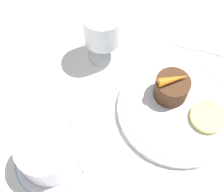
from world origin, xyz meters
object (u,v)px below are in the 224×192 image
(dinner_plate, at_px, (178,109))
(coffee_cup, at_px, (47,153))
(wine_glass, at_px, (102,30))
(fork, at_px, (205,50))
(dessert_cake, at_px, (172,87))

(dinner_plate, relative_size, coffee_cup, 1.88)
(wine_glass, bearing_deg, coffee_cup, -168.48)
(dinner_plate, bearing_deg, fork, 4.98)
(coffee_cup, bearing_deg, dinner_plate, -34.54)
(fork, height_order, dessert_cake, dessert_cake)
(coffee_cup, distance_m, dessert_cake, 0.26)
(wine_glass, distance_m, fork, 0.23)
(coffee_cup, relative_size, fork, 0.72)
(fork, xyz_separation_m, dessert_cake, (-0.14, 0.01, 0.03))
(coffee_cup, relative_size, wine_glass, 1.03)
(dinner_plate, xyz_separation_m, fork, (0.16, 0.01, -0.01))
(wine_glass, bearing_deg, dessert_cake, -95.58)
(dessert_cake, bearing_deg, dinner_plate, -127.34)
(fork, bearing_deg, dinner_plate, -175.02)
(coffee_cup, bearing_deg, wine_glass, 11.52)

